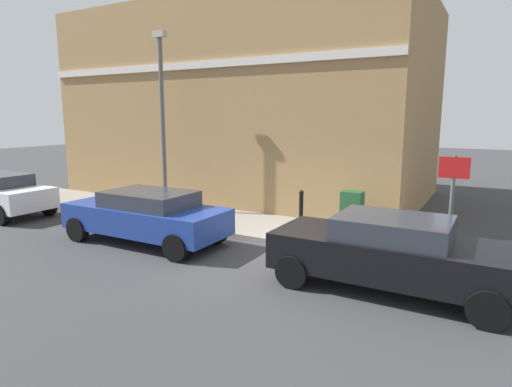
{
  "coord_description": "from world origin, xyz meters",
  "views": [
    {
      "loc": [
        -8.73,
        -4.22,
        3.24
      ],
      "look_at": [
        1.16,
        1.34,
        1.2
      ],
      "focal_mm": 30.21,
      "sensor_mm": 36.0,
      "label": 1
    }
  ],
  "objects_px": {
    "street_sign": "(452,193)",
    "lamppost": "(162,114)",
    "bollard_near_cabinet": "(301,207)",
    "car_blue": "(146,215)",
    "utility_cabinet": "(352,214)",
    "car_black": "(391,252)"
  },
  "relations": [
    {
      "from": "utility_cabinet",
      "to": "bollard_near_cabinet",
      "type": "bearing_deg",
      "value": 86.18
    },
    {
      "from": "car_blue",
      "to": "lamppost",
      "type": "xyz_separation_m",
      "value": [
        2.78,
        1.79,
        2.57
      ]
    },
    {
      "from": "utility_cabinet",
      "to": "street_sign",
      "type": "relative_size",
      "value": 0.5
    },
    {
      "from": "car_black",
      "to": "lamppost",
      "type": "relative_size",
      "value": 0.77
    },
    {
      "from": "utility_cabinet",
      "to": "car_black",
      "type": "bearing_deg",
      "value": -150.86
    },
    {
      "from": "car_blue",
      "to": "bollard_near_cabinet",
      "type": "distance_m",
      "value": 4.26
    },
    {
      "from": "bollard_near_cabinet",
      "to": "lamppost",
      "type": "height_order",
      "value": "lamppost"
    },
    {
      "from": "bollard_near_cabinet",
      "to": "lamppost",
      "type": "xyz_separation_m",
      "value": [
        -0.22,
        4.81,
        2.6
      ]
    },
    {
      "from": "street_sign",
      "to": "lamppost",
      "type": "bearing_deg",
      "value": 82.62
    },
    {
      "from": "car_black",
      "to": "utility_cabinet",
      "type": "bearing_deg",
      "value": -60.55
    },
    {
      "from": "utility_cabinet",
      "to": "street_sign",
      "type": "height_order",
      "value": "street_sign"
    },
    {
      "from": "lamppost",
      "to": "utility_cabinet",
      "type": "bearing_deg",
      "value": -88.91
    },
    {
      "from": "bollard_near_cabinet",
      "to": "car_blue",
      "type": "bearing_deg",
      "value": 134.71
    },
    {
      "from": "street_sign",
      "to": "lamppost",
      "type": "relative_size",
      "value": 0.4
    },
    {
      "from": "bollard_near_cabinet",
      "to": "lamppost",
      "type": "bearing_deg",
      "value": 92.62
    },
    {
      "from": "bollard_near_cabinet",
      "to": "street_sign",
      "type": "bearing_deg",
      "value": -108.84
    },
    {
      "from": "lamppost",
      "to": "car_black",
      "type": "bearing_deg",
      "value": -109.83
    },
    {
      "from": "utility_cabinet",
      "to": "lamppost",
      "type": "height_order",
      "value": "lamppost"
    },
    {
      "from": "car_black",
      "to": "lamppost",
      "type": "distance_m",
      "value": 8.86
    },
    {
      "from": "car_blue",
      "to": "lamppost",
      "type": "distance_m",
      "value": 4.18
    },
    {
      "from": "car_blue",
      "to": "utility_cabinet",
      "type": "relative_size",
      "value": 3.82
    },
    {
      "from": "car_black",
      "to": "car_blue",
      "type": "xyz_separation_m",
      "value": [
        0.1,
        6.2,
        -0.02
      ]
    }
  ]
}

